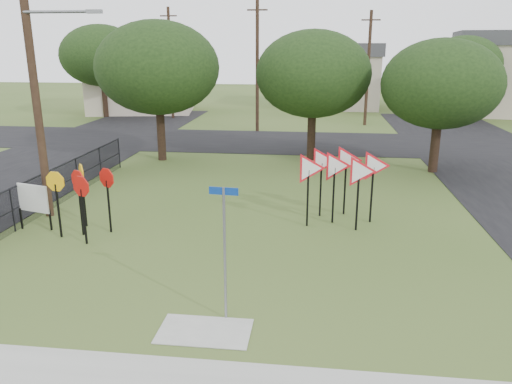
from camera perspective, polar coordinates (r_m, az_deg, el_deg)
ground at (r=13.31m, az=-3.61°, el=-10.20°), size 140.00×140.00×0.00m
street_left at (r=26.63m, az=-25.67°, el=1.84°), size 8.00×50.00×0.02m
street_far at (r=32.33m, az=2.84°, el=5.75°), size 60.00×8.00×0.02m
curb_pad at (r=11.26m, az=-5.90°, el=-15.55°), size 2.00×1.20×0.02m
street_name_sign at (r=10.92m, az=-3.60°, el=-6.16°), size 0.64×0.08×3.09m
stop_sign_cluster at (r=16.84m, az=-19.35°, el=0.64°), size 2.06×1.94×2.20m
yield_sign_cluster at (r=17.30m, az=9.62°, el=2.61°), size 3.32×1.74×2.60m
info_board at (r=18.11m, az=-24.11°, el=-0.83°), size 1.22×0.37×1.57m
utility_pole_main at (r=18.78m, az=-24.04°, el=12.75°), size 3.55×0.33×10.00m
far_pole_a at (r=35.97m, az=0.15°, el=14.21°), size 1.40×0.24×9.00m
far_pole_b at (r=39.91m, az=12.69°, el=13.67°), size 1.40×0.24×8.50m
far_pole_c at (r=43.48m, az=-9.74°, el=14.35°), size 1.40×0.24×9.00m
fence_run at (r=21.11m, az=-21.14°, el=1.08°), size 0.05×11.55×1.50m
house_left at (r=48.56m, az=-12.98°, el=13.24°), size 10.58×8.88×7.20m
house_mid at (r=51.80m, az=9.10°, el=13.05°), size 8.40×8.40×6.20m
house_right at (r=50.28m, az=25.80°, el=12.16°), size 8.30×8.30×7.20m
tree_near_left at (r=27.01m, az=-11.18°, el=13.74°), size 6.40×6.40×7.27m
tree_near_mid at (r=26.74m, az=6.56°, el=13.24°), size 6.00×6.00×6.80m
tree_near_right at (r=25.42m, az=20.42°, el=11.47°), size 5.60×5.60×6.33m
tree_far_left at (r=45.52m, az=-17.28°, el=14.67°), size 6.80×6.80×7.73m
tree_far_right at (r=45.27m, az=22.62°, el=13.36°), size 6.00×6.00×6.80m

